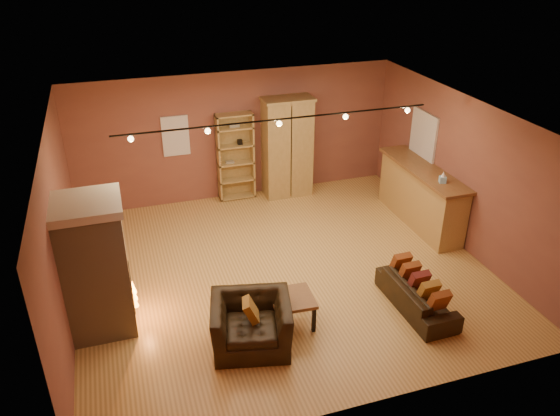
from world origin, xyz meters
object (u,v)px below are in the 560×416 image
object	(u,v)px
armchair	(251,317)
loveseat	(417,290)
bar_counter	(421,195)
armoire	(287,147)
coffee_table	(292,301)
bookcase	(235,156)
fireplace	(96,266)

from	to	relation	value
armchair	loveseat	bearing A→B (deg)	13.33
bar_counter	loveseat	xyz separation A→B (m)	(-1.51, -2.50, -0.28)
armoire	armchair	distance (m)	5.16
armchair	coffee_table	xyz separation A→B (m)	(0.71, 0.27, -0.08)
bookcase	bar_counter	world-z (taller)	bookcase
bookcase	bar_counter	xyz separation A→B (m)	(3.27, -2.33, -0.38)
fireplace	bookcase	distance (m)	4.78
fireplace	bookcase	world-z (taller)	fireplace
bookcase	loveseat	size ratio (longest dim) A/B	1.21
coffee_table	armoire	bearing A→B (deg)	72.41
fireplace	armoire	bearing A→B (deg)	40.92
bookcase	armchair	bearing A→B (deg)	-101.27
armoire	bookcase	bearing A→B (deg)	171.08
fireplace	loveseat	bearing A→B (deg)	-12.91
armoire	bar_counter	distance (m)	3.07
bar_counter	armoire	bearing A→B (deg)	134.64
loveseat	armchair	bearing A→B (deg)	89.47
bar_counter	coffee_table	size ratio (longest dim) A/B	3.76
bookcase	fireplace	bearing A→B (deg)	-128.43
coffee_table	fireplace	bearing A→B (deg)	162.98
armoire	loveseat	xyz separation A→B (m)	(0.61, -4.65, -0.78)
bookcase	coffee_table	xyz separation A→B (m)	(-0.25, -4.58, -0.58)
bookcase	armchair	size ratio (longest dim) A/B	1.54
fireplace	armchair	distance (m)	2.36
fireplace	coffee_table	distance (m)	2.92
bookcase	armchair	distance (m)	4.97
armoire	armchair	world-z (taller)	armoire
bar_counter	fireplace	bearing A→B (deg)	-167.24
fireplace	coffee_table	world-z (taller)	fireplace
bar_counter	coffee_table	xyz separation A→B (m)	(-3.52, -2.25, -0.20)
fireplace	armchair	xyz separation A→B (m)	(2.01, -1.11, -0.56)
loveseat	bookcase	bearing A→B (deg)	18.95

